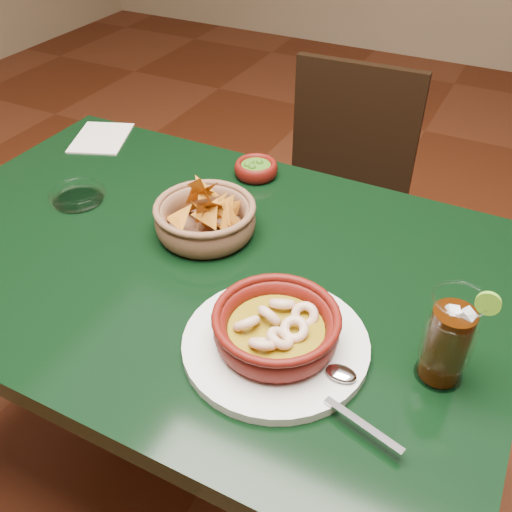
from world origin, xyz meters
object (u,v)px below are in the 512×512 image
at_px(dining_table, 199,292).
at_px(dining_chair, 337,202).
at_px(shrimp_plate, 276,332).
at_px(cola_drink, 448,339).
at_px(chip_basket, 206,218).

bearing_deg(dining_table, dining_chair, 86.24).
height_order(shrimp_plate, cola_drink, cola_drink).
bearing_deg(chip_basket, cola_drink, -17.02).
xyz_separation_m(dining_table, chip_basket, (-0.02, 0.07, 0.14)).
bearing_deg(chip_basket, dining_table, -75.56).
relative_size(dining_table, chip_basket, 5.13).
bearing_deg(cola_drink, chip_basket, 162.98).
bearing_deg(dining_chair, dining_table, -93.76).
distance_m(dining_table, dining_chair, 0.73).
xyz_separation_m(shrimp_plate, chip_basket, (-0.26, 0.22, 0.00)).
relative_size(chip_basket, cola_drink, 1.31).
xyz_separation_m(dining_chair, shrimp_plate, (0.19, -0.85, 0.31)).
height_order(dining_chair, cola_drink, cola_drink).
relative_size(shrimp_plate, chip_basket, 1.64).
bearing_deg(shrimp_plate, dining_chair, 102.86).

